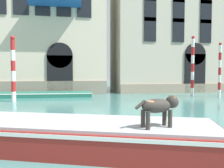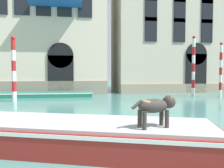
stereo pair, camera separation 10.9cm
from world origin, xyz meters
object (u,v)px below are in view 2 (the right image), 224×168
object	(u,v)px
boat_moored_near_palazzo	(46,94)
mooring_pole_1	(14,69)
mooring_pole_0	(193,66)
boat_foreground	(82,134)
dog_on_deck	(156,106)
mooring_pole_2	(221,70)

from	to	relation	value
boat_moored_near_palazzo	mooring_pole_1	distance (m)	3.64
mooring_pole_0	boat_moored_near_palazzo	bearing A→B (deg)	174.19
boat_foreground	dog_on_deck	xyz separation A→B (m)	(1.54, -0.82, 0.75)
boat_foreground	mooring_pole_1	xyz separation A→B (m)	(-4.11, 9.29, 1.73)
mooring_pole_1	mooring_pole_0	bearing A→B (deg)	6.83
mooring_pole_0	boat_foreground	bearing A→B (deg)	-129.04
boat_moored_near_palazzo	mooring_pole_2	world-z (taller)	mooring_pole_2
boat_moored_near_palazzo	mooring_pole_0	bearing A→B (deg)	-4.36
mooring_pole_1	mooring_pole_2	distance (m)	14.49
dog_on_deck	mooring_pole_0	size ratio (longest dim) A/B	0.21
mooring_pole_0	mooring_pole_1	bearing A→B (deg)	-173.17
dog_on_deck	mooring_pole_1	distance (m)	11.63
boat_foreground	mooring_pole_2	size ratio (longest dim) A/B	1.58
mooring_pole_0	mooring_pole_1	world-z (taller)	mooring_pole_0
boat_foreground	mooring_pole_2	distance (m)	14.35
boat_moored_near_palazzo	mooring_pole_1	world-z (taller)	mooring_pole_1
mooring_pole_2	mooring_pole_1	bearing A→B (deg)	-178.14
boat_foreground	mooring_pole_2	bearing A→B (deg)	61.63
boat_foreground	mooring_pole_1	world-z (taller)	mooring_pole_1
boat_moored_near_palazzo	mooring_pole_0	world-z (taller)	mooring_pole_0
dog_on_deck	mooring_pole_0	bearing A→B (deg)	46.76
dog_on_deck	mooring_pole_1	size ratio (longest dim) A/B	0.24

